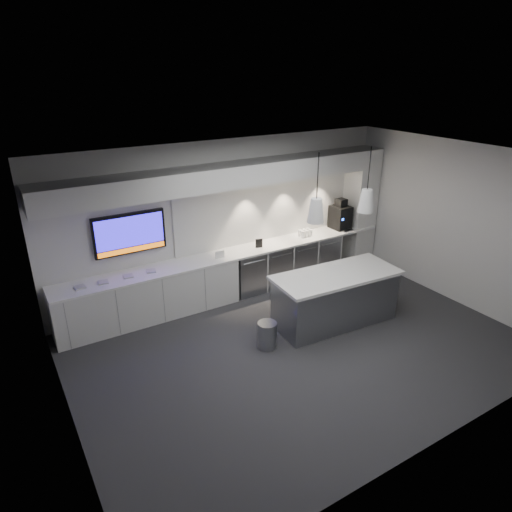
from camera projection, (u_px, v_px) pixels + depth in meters
floor at (300, 347)px, 7.42m from camera, size 7.00×7.00×0.00m
ceiling at (309, 162)px, 6.25m from camera, size 7.00×7.00×0.00m
wall_back at (226, 218)px, 8.80m from camera, size 7.00×0.00×7.00m
wall_front at (445, 342)px, 4.87m from camera, size 7.00×0.00×7.00m
wall_left at (56, 327)px, 5.16m from camera, size 0.00×7.00×7.00m
wall_right at (455, 223)px, 8.51m from camera, size 0.00×7.00×7.00m
back_counter at (235, 253)px, 8.79m from camera, size 6.80×0.65×0.04m
left_base_cabinets at (149, 296)px, 8.12m from camera, size 3.30×0.63×0.86m
fridge_unit_a at (246, 272)px, 9.08m from camera, size 0.60×0.61×0.85m
fridge_unit_b at (273, 265)px, 9.38m from camera, size 0.60×0.61×0.85m
fridge_unit_c at (298, 259)px, 9.69m from camera, size 0.60×0.61×0.85m
fridge_unit_d at (321, 253)px, 9.99m from camera, size 0.60×0.61×0.85m
backsplash at (278, 206)px, 9.34m from camera, size 4.60×0.03×1.30m
soffit at (233, 175)px, 8.22m from camera, size 6.90×0.60×0.40m
column at (359, 207)px, 10.18m from camera, size 0.55×0.55×2.60m
wall_tv at (130, 233)px, 7.83m from camera, size 1.25×0.07×0.72m
island at (335, 298)px, 7.96m from camera, size 2.28×1.09×0.94m
bin at (267, 335)px, 7.34m from camera, size 0.34×0.34×0.44m
coffee_machine at (340, 216)px, 9.96m from camera, size 0.37×0.54×0.66m
sign_black at (259, 243)px, 8.97m from camera, size 0.14×0.06×0.18m
sign_white at (220, 255)px, 8.49m from camera, size 0.18×0.03×0.14m
cup_cluster at (305, 233)px, 9.55m from camera, size 0.27×0.17×0.15m
tray_a at (80, 287)px, 7.37m from camera, size 0.18×0.18×0.02m
tray_b at (103, 282)px, 7.54m from camera, size 0.18×0.18×0.02m
tray_c at (128, 276)px, 7.76m from camera, size 0.18×0.18×0.02m
tray_d at (151, 271)px, 7.95m from camera, size 0.19×0.19×0.02m
pendant_left at (316, 210)px, 7.06m from camera, size 0.27×0.27×1.09m
pendant_right at (366, 200)px, 7.56m from camera, size 0.27×0.27×1.09m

